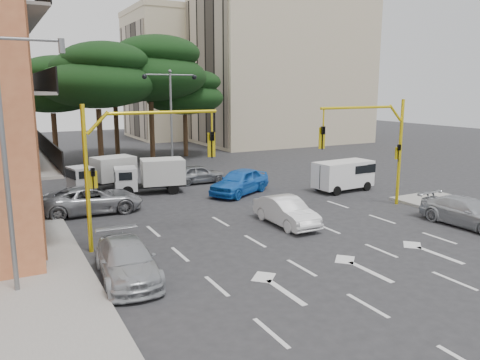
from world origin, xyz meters
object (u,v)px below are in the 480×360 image
object	(u,v)px
van_white	(343,176)
car_silver_parked	(467,212)
signal_mast_left	(131,155)
car_silver_cross_a	(93,199)
box_truck_a	(103,174)
box_truck_b	(150,176)
car_white_hatch	(286,211)
car_blue_compact	(240,181)
street_lamp_left	(11,150)
car_silver_cross_b	(198,174)
signal_mast_right	(377,139)
car_silver_wagon	(127,260)
street_lamp_center	(171,104)

from	to	relation	value
van_white	car_silver_parked	bearing A→B (deg)	-2.96
signal_mast_left	car_silver_cross_a	bearing A→B (deg)	94.65
box_truck_a	box_truck_b	bearing A→B (deg)	-148.42
signal_mast_left	car_white_hatch	size ratio (longest dim) A/B	1.45
car_blue_compact	van_white	world-z (taller)	van_white
street_lamp_left	box_truck_a	bearing A→B (deg)	69.08
car_silver_cross_b	box_truck_a	size ratio (longest dim) A/B	0.90
car_silver_cross_b	car_silver_parked	size ratio (longest dim) A/B	0.83
street_lamp_left	car_white_hatch	size ratio (longest dim) A/B	1.93
signal_mast_right	car_silver_wagon	distance (m)	15.53
car_silver_cross_b	signal_mast_left	bearing A→B (deg)	146.92
signal_mast_left	car_silver_cross_b	bearing A→B (deg)	55.31
street_lamp_left	car_silver_parked	distance (m)	20.07
signal_mast_right	car_blue_compact	xyz separation A→B (m)	(-5.02, 6.59, -3.08)
signal_mast_right	street_lamp_left	distance (m)	18.36
car_blue_compact	van_white	distance (m)	6.81
signal_mast_left	car_silver_wagon	xyz separation A→B (m)	(-1.20, -3.42, -3.21)
signal_mast_right	van_white	xyz separation A→B (m)	(1.39, 4.28, -2.89)
car_white_hatch	signal_mast_right	bearing A→B (deg)	5.09
car_silver_cross_a	box_truck_a	xyz separation A→B (m)	(1.76, 5.72, 0.33)
street_lamp_center	car_blue_compact	size ratio (longest dim) A/B	1.64
car_silver_wagon	box_truck_b	world-z (taller)	box_truck_b
car_white_hatch	car_silver_wagon	xyz separation A→B (m)	(-8.59, -2.90, -0.01)
street_lamp_left	box_truck_a	size ratio (longest dim) A/B	1.86
signal_mast_right	car_silver_cross_a	xyz separation A→B (m)	(-14.12, 6.29, -3.16)
car_silver_cross_a	box_truck_a	world-z (taller)	box_truck_a
car_white_hatch	box_truck_a	xyz separation A→B (m)	(-6.15, 12.52, 0.38)
car_silver_parked	box_truck_b	xyz separation A→B (m)	(-11.39, 14.29, 0.41)
signal_mast_right	box_truck_a	xyz separation A→B (m)	(-12.36, 12.01, -2.82)
car_silver_cross_a	box_truck_b	world-z (taller)	box_truck_b
car_blue_compact	car_silver_cross_b	xyz separation A→B (m)	(-0.97, 4.42, -0.15)
car_blue_compact	car_silver_parked	size ratio (longest dim) A/B	1.02
signal_mast_right	box_truck_a	world-z (taller)	signal_mast_right
signal_mast_left	car_silver_parked	bearing A→B (deg)	-17.57
car_silver_cross_a	car_silver_wagon	bearing A→B (deg)	179.24
car_silver_wagon	car_white_hatch	bearing A→B (deg)	23.48
street_lamp_left	car_white_hatch	bearing A→B (deg)	11.77
car_silver_cross_b	van_white	size ratio (longest dim) A/B	0.98
car_silver_wagon	car_silver_parked	size ratio (longest dim) A/B	0.99
street_lamp_center	car_blue_compact	bearing A→B (deg)	-76.46
signal_mast_left	car_silver_wagon	world-z (taller)	signal_mast_left
car_blue_compact	car_silver_cross_b	world-z (taller)	car_blue_compact
box_truck_b	street_lamp_center	bearing A→B (deg)	-24.22
car_silver_cross_b	car_silver_parked	distance (m)	17.46
car_silver_wagon	car_silver_cross_b	xyz separation A→B (m)	(8.82, 14.42, -0.01)
car_silver_cross_a	street_lamp_left	bearing A→B (deg)	160.08
street_lamp_center	van_white	world-z (taller)	street_lamp_center
car_white_hatch	box_truck_b	xyz separation A→B (m)	(-3.70, 10.02, 0.40)
signal_mast_left	car_silver_cross_b	xyz separation A→B (m)	(7.62, 11.01, -3.22)
signal_mast_right	car_white_hatch	size ratio (longest dim) A/B	1.45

